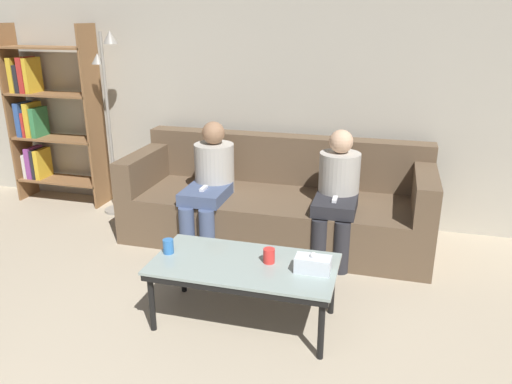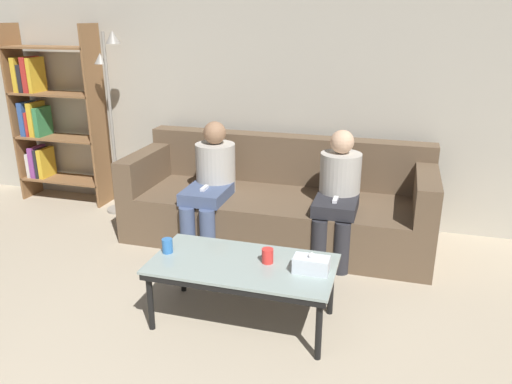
# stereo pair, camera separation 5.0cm
# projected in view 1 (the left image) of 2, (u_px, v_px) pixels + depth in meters

# --- Properties ---
(wall_back) EXTENTS (12.00, 0.06, 2.60)m
(wall_back) POSITION_uv_depth(u_px,v_px,m) (292.00, 86.00, 4.69)
(wall_back) COLOR #B7B2A3
(wall_back) RESTS_ON ground_plane
(couch) EXTENTS (2.67, 0.97, 0.88)m
(couch) POSITION_uv_depth(u_px,v_px,m) (277.00, 204.00, 4.52)
(couch) COLOR brown
(couch) RESTS_ON ground_plane
(coffee_table) EXTENTS (1.19, 0.60, 0.43)m
(coffee_table) POSITION_uv_depth(u_px,v_px,m) (244.00, 268.00, 3.21)
(coffee_table) COLOR #8C9E99
(coffee_table) RESTS_ON ground_plane
(cup_near_left) EXTENTS (0.07, 0.07, 0.10)m
(cup_near_left) POSITION_uv_depth(u_px,v_px,m) (269.00, 256.00, 3.18)
(cup_near_left) COLOR red
(cup_near_left) RESTS_ON coffee_table
(cup_near_right) EXTENTS (0.07, 0.07, 0.10)m
(cup_near_right) POSITION_uv_depth(u_px,v_px,m) (168.00, 246.00, 3.31)
(cup_near_right) COLOR #3372BF
(cup_near_right) RESTS_ON coffee_table
(tissue_box) EXTENTS (0.22, 0.12, 0.13)m
(tissue_box) POSITION_uv_depth(u_px,v_px,m) (313.00, 264.00, 3.07)
(tissue_box) COLOR silver
(tissue_box) RESTS_ON coffee_table
(bookshelf) EXTENTS (0.98, 0.32, 1.86)m
(bookshelf) POSITION_uv_depth(u_px,v_px,m) (44.00, 117.00, 5.26)
(bookshelf) COLOR brown
(bookshelf) RESTS_ON ground_plane
(standing_lamp) EXTENTS (0.31, 0.26, 1.80)m
(standing_lamp) POSITION_uv_depth(u_px,v_px,m) (109.00, 105.00, 4.85)
(standing_lamp) COLOR gray
(standing_lamp) RESTS_ON ground_plane
(seated_person_left_end) EXTENTS (0.35, 0.70, 1.06)m
(seated_person_left_end) POSITION_uv_depth(u_px,v_px,m) (210.00, 179.00, 4.36)
(seated_person_left_end) COLOR #47567A
(seated_person_left_end) RESTS_ON ground_plane
(seated_person_mid_left) EXTENTS (0.34, 0.65, 1.06)m
(seated_person_mid_left) POSITION_uv_depth(u_px,v_px,m) (337.00, 190.00, 4.10)
(seated_person_mid_left) COLOR #28282D
(seated_person_mid_left) RESTS_ON ground_plane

